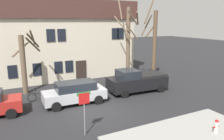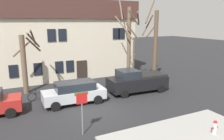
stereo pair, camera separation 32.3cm
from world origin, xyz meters
The scene contains 10 objects.
ground_plane centered at (0.00, 0.00, 0.00)m, with size 120.00×120.00×0.00m, color #262628.
building_main centered at (1.00, 11.60, 4.23)m, with size 15.55×7.04×8.30m.
tree_bare_near centered at (-3.65, 6.15, 2.85)m, with size 2.33×2.35×5.50m.
tree_bare_mid centered at (6.35, 6.00, 4.17)m, with size 2.82×2.64×8.66m.
tree_bare_far centered at (8.76, 4.87, 3.88)m, with size 2.11×1.58×8.24m.
car_silver_wagon centered at (-0.67, 2.03, 0.89)m, with size 4.67×2.11×1.69m.
pickup_truck_black centered at (5.09, 2.33, 0.99)m, with size 5.33×2.50×2.06m.
fire_hydrant centered at (4.80, -6.04, 0.52)m, with size 0.42×0.22×0.77m.
street_sign_pole centered at (-1.64, -2.82, 1.74)m, with size 0.76×0.07×2.47m.
bicycle_leaning centered at (-3.04, 3.98, 0.37)m, with size 1.71×0.48×1.03m.
Camera 2 is at (-5.00, -13.39, 6.12)m, focal length 35.04 mm.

